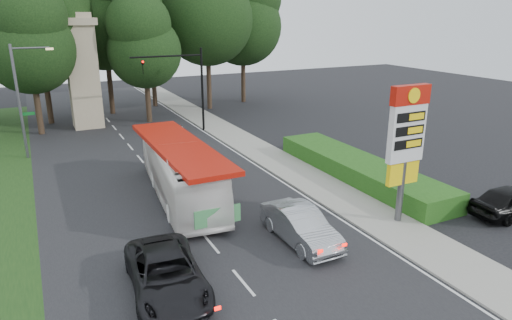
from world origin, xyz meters
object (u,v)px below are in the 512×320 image
gas_station_pylon (406,136)px  parked_car_black (512,201)px  monument (83,71)px  sedan_silver (300,226)px  streetlight_signs (22,97)px  suv_charcoal (166,274)px  transit_bus (181,171)px  traffic_signal_mast (187,79)px

gas_station_pylon → parked_car_black: gas_station_pylon is taller
monument → sedan_silver: 28.50m
streetlight_signs → suv_charcoal: streetlight_signs is taller
transit_bus → sedan_silver: size_ratio=2.32×
traffic_signal_mast → parked_car_black: 26.00m
transit_bus → suv_charcoal: 9.31m
traffic_signal_mast → sedan_silver: size_ratio=1.48×
transit_bus → suv_charcoal: transit_bus is taller
traffic_signal_mast → gas_station_pylon: bearing=-80.9°
gas_station_pylon → sedan_silver: bearing=175.5°
monument → transit_bus: (2.50, -20.14, -3.53)m
traffic_signal_mast → parked_car_black: size_ratio=1.53×
transit_bus → suv_charcoal: (-3.30, -8.66, -0.80)m
monument → sedan_silver: (5.74, -27.58, -4.30)m
traffic_signal_mast → sedan_silver: traffic_signal_mast is taller
transit_bus → parked_car_black: transit_bus is taller
monument → suv_charcoal: (-0.80, -28.80, -4.33)m
sedan_silver → parked_car_black: 11.48m
monument → transit_bus: monument is taller
gas_station_pylon → suv_charcoal: size_ratio=1.23×
streetlight_signs → monument: size_ratio=0.80×
suv_charcoal → parked_car_black: bearing=1.1°
monument → parked_car_black: size_ratio=2.13×
gas_station_pylon → monument: monument is taller
sedan_silver → parked_car_black: (11.23, -2.39, 0.00)m
monument → parked_car_black: (16.97, -29.97, -4.30)m
monument → transit_bus: bearing=-82.9°
suv_charcoal → monument: bearing=93.3°
sedan_silver → monument: bearing=101.6°
traffic_signal_mast → streetlight_signs: (-12.67, -1.99, -0.23)m
gas_station_pylon → transit_bus: gas_station_pylon is taller
streetlight_signs → traffic_signal_mast: bearing=8.9°
suv_charcoal → traffic_signal_mast: bearing=74.5°
streetlight_signs → gas_station_pylon: bearing=-51.0°
monument → suv_charcoal: size_ratio=1.80×
transit_bus → sedan_silver: (3.24, -7.44, -0.77)m
traffic_signal_mast → suv_charcoal: (-8.48, -22.80, -3.90)m
transit_bus → monument: bearing=102.9°
gas_station_pylon → sedan_silver: gas_station_pylon is taller
monument → transit_bus: size_ratio=0.89×
streetlight_signs → suv_charcoal: (4.19, -20.81, -3.66)m
parked_car_black → suv_charcoal: bearing=87.7°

